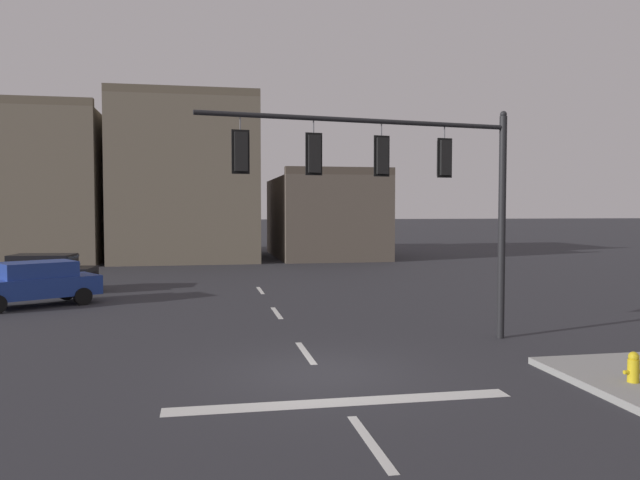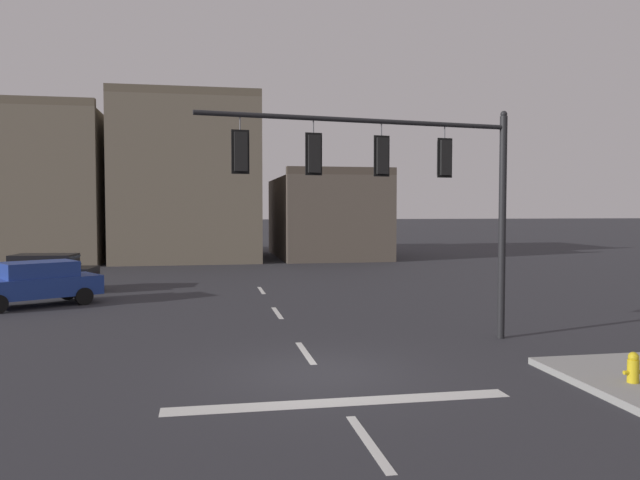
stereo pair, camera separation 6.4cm
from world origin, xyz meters
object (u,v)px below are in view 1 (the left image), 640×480
Objects in this scene: car_lot_middle at (41,272)px; fire_hydrant at (633,373)px; signal_mast_near_side at (402,174)px; car_lot_nearside at (35,283)px.

car_lot_middle reaches higher than fire_hydrant.
fire_hydrant is (3.20, -4.63, -4.08)m from signal_mast_near_side.
car_lot_nearside is at bearing -79.49° from car_lot_middle.
signal_mast_near_side is at bearing -47.39° from car_lot_middle.
signal_mast_near_side is at bearing -38.58° from car_lot_nearside.
fire_hydrant is (14.17, -13.38, -0.53)m from car_lot_nearside.
fire_hydrant is at bearing -49.34° from car_lot_middle.
signal_mast_near_side is at bearing 124.67° from fire_hydrant.
car_lot_nearside is (-10.96, 8.75, -3.55)m from signal_mast_near_side.
signal_mast_near_side is 6.95m from fire_hydrant.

